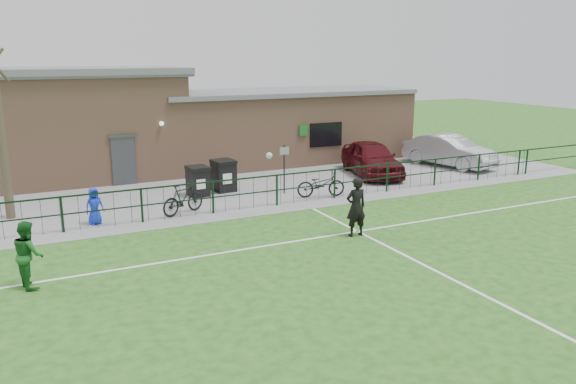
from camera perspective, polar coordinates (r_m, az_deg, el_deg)
name	(u,v)px	position (r m, az deg, el deg)	size (l,w,h in m)	color
ground	(378,288)	(14.04, 9.10, -9.58)	(90.00, 90.00, 0.00)	#225318
paving_strip	(206,179)	(25.73, -8.32, 1.28)	(34.00, 13.00, 0.02)	gray
pitch_line_touch	(254,210)	(20.52, -3.43, -1.83)	(28.00, 0.10, 0.01)	white
pitch_line_mid	(302,240)	(17.23, 1.46, -4.91)	(28.00, 0.10, 0.01)	white
pitch_line_perp	(442,274)	(15.20, 15.36, -8.03)	(0.10, 16.00, 0.01)	white
perimeter_fence	(252,193)	(20.55, -3.67, -0.10)	(28.00, 0.10, 1.20)	black
bare_tree	(1,132)	(21.13, -27.16, 5.42)	(0.30, 0.30, 6.00)	#403427
wheelie_bin_left	(198,182)	(22.65, -9.15, 1.00)	(0.73, 0.83, 1.11)	black
wheelie_bin_right	(224,177)	(23.30, -6.57, 1.57)	(0.80, 0.91, 1.21)	black
sign_post	(284,169)	(22.61, -0.39, 2.31)	(0.06, 0.06, 2.00)	black
car_maroon	(372,158)	(26.46, 8.49, 3.41)	(1.88, 4.68, 1.59)	#440C11
car_silver	(449,151)	(29.46, 16.05, 4.05)	(1.66, 4.75, 1.56)	#9B9DA2
bicycle_d	(183,199)	(20.14, -10.61, -0.71)	(0.51, 1.81, 1.09)	black
bicycle_e	(321,184)	(22.24, 3.36, 0.79)	(0.67, 1.93, 1.01)	black
spectator_child	(94,206)	(19.67, -19.07, -1.36)	(0.60, 0.39, 1.24)	#152FCA
goalkeeper_kick	(354,206)	(17.52, 6.75, -1.41)	(2.08, 3.30, 2.31)	black
outfield_player	(28,254)	(15.03, -24.88, -5.75)	(0.81, 0.63, 1.66)	#195A1F
ball_ground	(24,239)	(18.79, -25.27, -4.33)	(0.22, 0.22, 0.22)	white
clubhouse	(168,124)	(27.97, -12.11, 6.72)	(24.25, 5.40, 4.96)	#A77B5D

